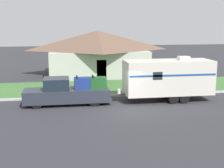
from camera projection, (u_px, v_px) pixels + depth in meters
The scene contains 7 objects.
ground_plane at pixel (125, 109), 21.39m from camera, with size 120.00×120.00×0.00m, color #2D2D33.
curb_strip at pixel (116, 96), 25.01m from camera, with size 80.00×0.30×0.14m.
lawn_strip at pixel (109, 87), 28.56m from camera, with size 80.00×7.00×0.03m.
house_across_street at pixel (98, 52), 35.00m from camera, with size 11.43×7.63×4.97m.
pickup_truck at pixel (67, 92), 22.46m from camera, with size 6.19×1.93×2.06m.
travel_trailer at pixel (168, 77), 23.46m from camera, with size 7.60×2.40×3.35m.
mailbox at pixel (181, 81), 26.25m from camera, with size 0.48×0.20×1.30m.
Camera 1 is at (-4.16, -20.25, 5.83)m, focal length 50.00 mm.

